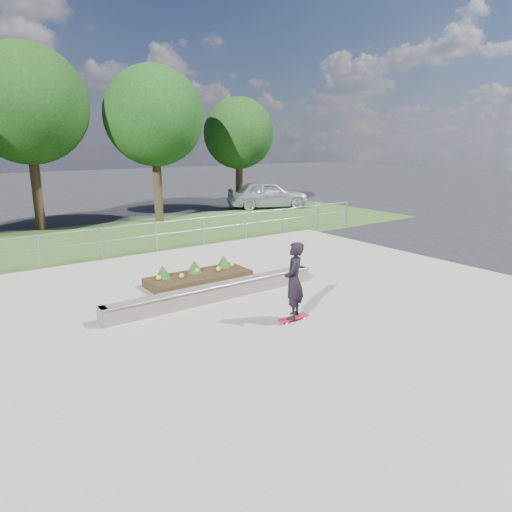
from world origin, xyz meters
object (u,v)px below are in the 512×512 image
(planter_bed, at_px, (198,276))
(skateboarder, at_px, (294,281))
(grind_ledge, at_px, (216,292))
(parked_car, at_px, (268,194))

(planter_bed, relative_size, skateboarder, 1.63)
(planter_bed, distance_m, skateboarder, 3.95)
(grind_ledge, height_order, planter_bed, planter_bed)
(planter_bed, height_order, parked_car, parked_car)
(grind_ledge, xyz_separation_m, planter_bed, (0.34, 1.60, -0.02))
(grind_ledge, relative_size, planter_bed, 2.00)
(skateboarder, bearing_deg, grind_ledge, 106.63)
(skateboarder, xyz_separation_m, parked_car, (10.72, 15.10, -0.16))
(grind_ledge, height_order, parked_car, parked_car)
(planter_bed, xyz_separation_m, parked_car, (11.06, 11.24, 0.61))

